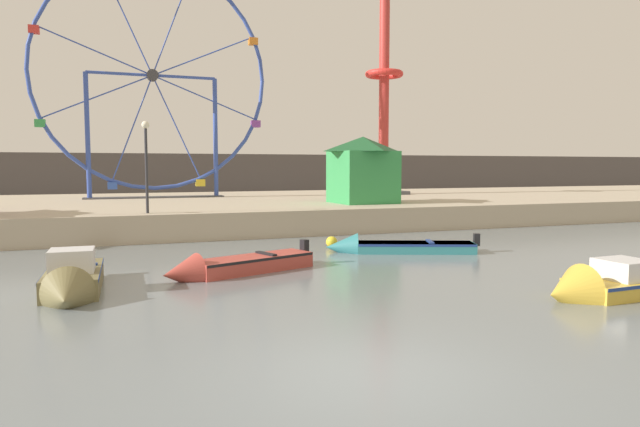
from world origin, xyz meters
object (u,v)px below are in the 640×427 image
at_px(motorboat_faded_red, 231,266).
at_px(promenade_lamp_near, 146,153).
at_px(carnival_booth_green_kiosk, 363,169).
at_px(mooring_buoy_orange, 332,242).
at_px(ferris_wheel_blue_frame, 153,79).
at_px(motorboat_mustard_yellow, 611,285).
at_px(drop_tower_red_tower, 384,100).
at_px(motorboat_olive_wood, 72,281).
at_px(motorboat_teal_painted, 388,247).

xyz_separation_m(motorboat_faded_red, promenade_lamp_near, (-1.80, 8.56, 3.43)).
xyz_separation_m(carnival_booth_green_kiosk, mooring_buoy_orange, (-4.73, -7.48, -2.78)).
xyz_separation_m(ferris_wheel_blue_frame, mooring_buoy_orange, (5.35, -16.40, -8.25)).
height_order(motorboat_mustard_yellow, drop_tower_red_tower, drop_tower_red_tower).
bearing_deg(drop_tower_red_tower, mooring_buoy_orange, -122.73).
relative_size(motorboat_olive_wood, promenade_lamp_near, 1.15).
height_order(motorboat_teal_painted, ferris_wheel_blue_frame, ferris_wheel_blue_frame).
distance_m(motorboat_olive_wood, drop_tower_red_tower, 29.19).
bearing_deg(carnival_booth_green_kiosk, mooring_buoy_orange, -124.32).
height_order(motorboat_teal_painted, mooring_buoy_orange, motorboat_teal_painted).
distance_m(motorboat_mustard_yellow, motorboat_teal_painted, 8.30).
xyz_separation_m(motorboat_olive_wood, promenade_lamp_near, (2.36, 9.78, 3.33)).
relative_size(motorboat_mustard_yellow, motorboat_faded_red, 1.00).
xyz_separation_m(ferris_wheel_blue_frame, promenade_lamp_near, (-1.16, -11.85, -4.79)).
distance_m(motorboat_olive_wood, promenade_lamp_near, 10.60).
relative_size(motorboat_faded_red, promenade_lamp_near, 1.27).
relative_size(motorboat_faded_red, motorboat_olive_wood, 1.11).
distance_m(motorboat_mustard_yellow, motorboat_faded_red, 9.97).
xyz_separation_m(motorboat_mustard_yellow, ferris_wheel_blue_frame, (-8.68, 26.31, 8.20)).
bearing_deg(motorboat_faded_red, promenade_lamp_near, -98.54).
bearing_deg(mooring_buoy_orange, motorboat_olive_wood, -149.42).
relative_size(motorboat_olive_wood, ferris_wheel_blue_frame, 0.30).
relative_size(motorboat_olive_wood, drop_tower_red_tower, 0.30).
bearing_deg(carnival_booth_green_kiosk, ferris_wheel_blue_frame, 136.52).
height_order(motorboat_teal_painted, carnival_booth_green_kiosk, carnival_booth_green_kiosk).
bearing_deg(carnival_booth_green_kiosk, drop_tower_red_tower, 54.87).
distance_m(motorboat_mustard_yellow, mooring_buoy_orange, 10.46).
height_order(motorboat_teal_painted, promenade_lamp_near, promenade_lamp_near).
distance_m(drop_tower_red_tower, carnival_booth_green_kiosk, 10.89).
bearing_deg(mooring_buoy_orange, promenade_lamp_near, 145.09).
bearing_deg(motorboat_faded_red, drop_tower_red_tower, -147.31).
bearing_deg(ferris_wheel_blue_frame, motorboat_mustard_yellow, -71.73).
bearing_deg(motorboat_faded_red, motorboat_teal_painted, 179.08).
bearing_deg(promenade_lamp_near, motorboat_faded_red, -78.13).
bearing_deg(promenade_lamp_near, motorboat_olive_wood, -103.58).
relative_size(carnival_booth_green_kiosk, mooring_buoy_orange, 8.03).
distance_m(motorboat_teal_painted, motorboat_olive_wood, 10.92).
height_order(promenade_lamp_near, mooring_buoy_orange, promenade_lamp_near).
xyz_separation_m(motorboat_faded_red, carnival_booth_green_kiosk, (9.44, 11.50, 2.75)).
height_order(drop_tower_red_tower, promenade_lamp_near, drop_tower_red_tower).
bearing_deg(carnival_booth_green_kiosk, motorboat_faded_red, -131.40).
bearing_deg(drop_tower_red_tower, motorboat_teal_painted, -116.12).
bearing_deg(motorboat_teal_painted, promenade_lamp_near, -17.05).
xyz_separation_m(motorboat_olive_wood, carnival_booth_green_kiosk, (13.60, 12.72, 2.65)).
xyz_separation_m(motorboat_faded_red, motorboat_olive_wood, (-4.16, -1.22, 0.10)).
relative_size(promenade_lamp_near, mooring_buoy_orange, 8.70).
xyz_separation_m(motorboat_teal_painted, motorboat_olive_wood, (-10.37, -3.42, 0.15)).
bearing_deg(motorboat_faded_red, carnival_booth_green_kiosk, -149.80).
bearing_deg(motorboat_mustard_yellow, drop_tower_red_tower, -107.17).
relative_size(motorboat_teal_painted, promenade_lamp_near, 1.42).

